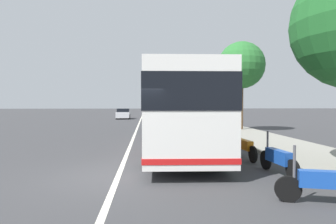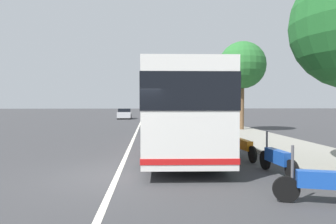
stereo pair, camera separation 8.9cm
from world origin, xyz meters
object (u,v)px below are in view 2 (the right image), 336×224
(motorcycle_nearest_curb, at_px, (277,159))
(motorcycle_mid_row, at_px, (244,147))
(coach_bus, at_px, (178,107))
(motorcycle_far_end, at_px, (327,183))
(car_behind_bus, at_px, (124,114))
(roadside_tree_mid_block, at_px, (242,65))
(car_ahead_same_lane, at_px, (160,112))
(utility_pole, at_px, (233,88))

(motorcycle_nearest_curb, distance_m, motorcycle_mid_row, 2.56)
(coach_bus, bearing_deg, motorcycle_nearest_curb, -150.00)
(coach_bus, distance_m, motorcycle_far_end, 7.76)
(car_behind_bus, bearing_deg, motorcycle_nearest_curb, 10.76)
(coach_bus, xyz_separation_m, roadside_tree_mid_block, (8.68, -5.78, 3.05))
(car_ahead_same_lane, relative_size, utility_pole, 0.63)
(car_ahead_same_lane, height_order, utility_pole, utility_pole)
(motorcycle_nearest_curb, distance_m, car_behind_bus, 32.62)
(motorcycle_far_end, xyz_separation_m, roadside_tree_mid_block, (15.92, -3.39, 4.54))
(motorcycle_far_end, bearing_deg, car_behind_bus, -62.29)
(coach_bus, relative_size, motorcycle_mid_row, 5.30)
(motorcycle_nearest_curb, relative_size, motorcycle_mid_row, 1.00)
(motorcycle_nearest_curb, relative_size, car_behind_bus, 0.52)
(motorcycle_nearest_curb, relative_size, utility_pole, 0.32)
(coach_bus, distance_m, car_behind_bus, 27.54)
(car_ahead_same_lane, height_order, roadside_tree_mid_block, roadside_tree_mid_block)
(motorcycle_nearest_curb, height_order, car_behind_bus, car_behind_bus)
(motorcycle_nearest_curb, bearing_deg, coach_bus, 22.94)
(motorcycle_far_end, relative_size, roadside_tree_mid_block, 0.31)
(coach_bus, xyz_separation_m, utility_pole, (9.66, -5.36, 1.38))
(coach_bus, distance_m, motorcycle_nearest_curb, 5.53)
(motorcycle_nearest_curb, height_order, roadside_tree_mid_block, roadside_tree_mid_block)
(car_behind_bus, bearing_deg, car_ahead_same_lane, 136.27)
(car_behind_bus, distance_m, car_ahead_same_lane, 7.56)
(coach_bus, distance_m, car_ahead_same_lane, 32.77)
(car_behind_bus, bearing_deg, motorcycle_mid_row, 11.53)
(coach_bus, relative_size, car_ahead_same_lane, 2.70)
(coach_bus, bearing_deg, car_behind_bus, 12.08)
(motorcycle_mid_row, height_order, utility_pole, utility_pole)
(coach_bus, bearing_deg, utility_pole, -26.72)
(coach_bus, distance_m, utility_pole, 11.13)
(roadside_tree_mid_block, bearing_deg, coach_bus, 146.34)
(coach_bus, height_order, motorcycle_far_end, coach_bus)
(car_behind_bus, relative_size, roadside_tree_mid_block, 0.60)
(motorcycle_nearest_curb, bearing_deg, car_ahead_same_lane, -1.54)
(car_ahead_same_lane, bearing_deg, motorcycle_nearest_curb, -175.01)
(car_behind_bus, height_order, utility_pole, utility_pole)
(coach_bus, relative_size, car_behind_bus, 2.75)
(car_ahead_same_lane, bearing_deg, roadside_tree_mid_block, -165.56)
(motorcycle_nearest_curb, height_order, car_ahead_same_lane, car_ahead_same_lane)
(car_ahead_same_lane, distance_m, utility_pole, 23.76)
(car_behind_bus, distance_m, roadside_tree_mid_block, 21.62)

